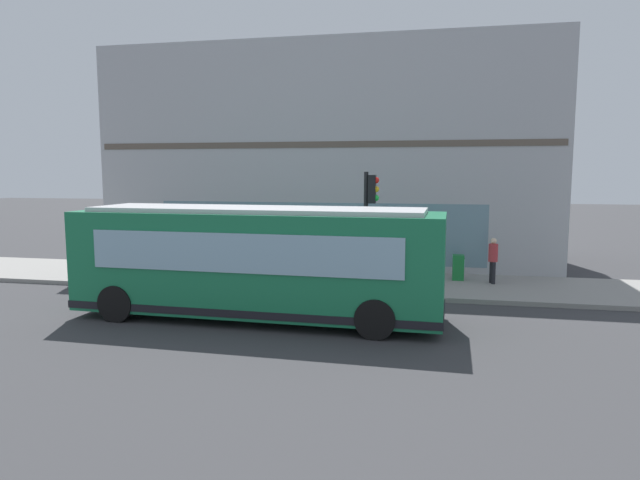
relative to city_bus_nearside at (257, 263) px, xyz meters
The scene contains 10 objects.
ground 1.60m from the city_bus_nearside, 16.49° to the right, with size 120.00×120.00×0.00m, color #38383A.
sidewalk_curb 5.35m from the city_bus_nearside, ahead, with size 4.38×40.00×0.15m, color gray.
building_corner 11.49m from the city_bus_nearside, ahead, with size 7.56×18.85×9.23m.
city_bus_nearside is the anchor object (origin of this frame).
traffic_light_near_corner 4.54m from the city_bus_nearside, 37.93° to the right, with size 0.32×0.49×3.87m.
fire_hydrant 6.43m from the city_bus_nearside, 22.51° to the right, with size 0.35×0.35×0.74m.
pedestrian_walking_along_curb 4.92m from the city_bus_nearside, 15.67° to the left, with size 0.32×0.32×1.60m.
pedestrian_by_light_pole 8.78m from the city_bus_nearside, 50.18° to the right, with size 0.32×0.32×1.60m.
pedestrian_near_building_entrance 7.55m from the city_bus_nearside, 58.14° to the left, with size 0.32×0.32×1.55m.
newspaper_vending_box 8.30m from the city_bus_nearside, 42.73° to the right, with size 0.44×0.42×0.90m.
Camera 1 is at (-14.69, -4.65, 4.03)m, focal length 31.33 mm.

